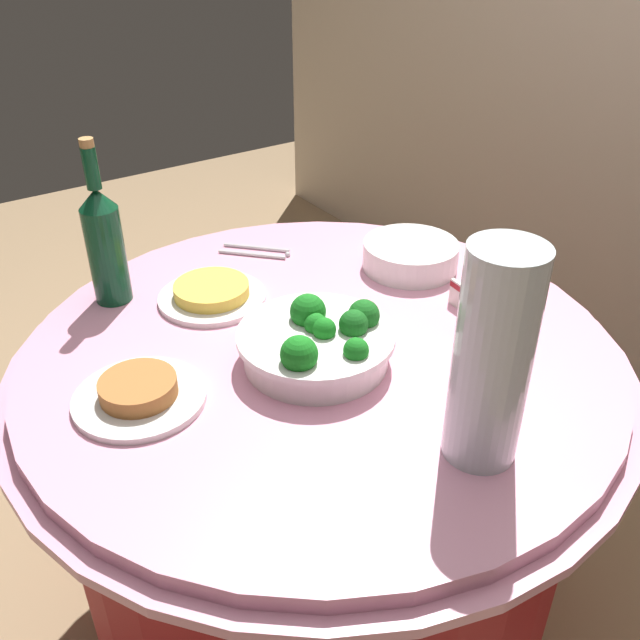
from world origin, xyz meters
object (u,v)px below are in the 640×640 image
Objects in this scene: broccoli_bowl at (318,343)px; label_placard_front at (470,348)px; food_plate_peanuts at (139,393)px; label_placard_mid at (459,294)px; plate_stack at (410,255)px; serving_tongs at (257,251)px; label_placard_rear at (505,313)px; food_plate_fried_egg at (212,294)px; wine_bottle at (105,242)px; decorative_fruit_vase at (491,364)px.

label_placard_front is (0.15, 0.22, -0.01)m from broccoli_bowl.
food_plate_peanuts is 0.65m from label_placard_mid.
label_placard_mid is (0.19, -0.03, 0.00)m from plate_stack.
label_placard_rear is at bearing 23.03° from serving_tongs.
food_plate_fried_egg is at bearing -54.04° from serving_tongs.
broccoli_bowl is 0.34m from label_placard_mid.
food_plate_peanuts is at bearing -50.24° from serving_tongs.
food_plate_peanuts is 0.34m from food_plate_fried_egg.
food_plate_fried_egg is at bearing -148.84° from label_placard_front.
plate_stack reaches higher than serving_tongs.
label_placard_front is (0.46, 0.28, 0.02)m from food_plate_fried_egg.
label_placard_mid reaches higher than food_plate_peanuts.
plate_stack is at bearing 98.90° from food_plate_peanuts.
broccoli_bowl is 1.90× the size of serving_tongs.
label_placard_rear is at bearing 73.47° from broccoli_bowl.
label_placard_rear is (0.53, 0.58, -0.10)m from wine_bottle.
plate_stack is 3.82× the size of label_placard_rear.
label_placard_front is at bearing 37.33° from wine_bottle.
plate_stack is 0.69m from food_plate_peanuts.
broccoli_bowl is 0.82× the size of decorative_fruit_vase.
label_placard_rear is (0.29, -0.01, 0.00)m from plate_stack.
wine_bottle is at bearing -126.20° from food_plate_fried_egg.
label_placard_front is at bearing 8.80° from serving_tongs.
label_placard_mid and label_placard_rear have the same top height.
broccoli_bowl is at bearing -16.40° from serving_tongs.
food_plate_fried_egg is 4.00× the size of label_placard_front.
plate_stack is 0.29m from label_placard_rear.
serving_tongs is 0.60m from label_placard_front.
label_placard_front is 0.19m from label_placard_mid.
label_placard_front and label_placard_mid have the same top height.
label_placard_mid is at bearing -10.27° from plate_stack.
food_plate_peanuts is 4.00× the size of label_placard_front.
broccoli_bowl is 0.31m from food_plate_fried_egg.
serving_tongs is at bearing 129.76° from food_plate_peanuts.
label_placard_rear is at bearing -2.57° from plate_stack.
food_plate_peanuts is 0.57m from label_placard_front.
plate_stack is at bearing 155.60° from label_placard_front.
label_placard_rear is at bearing 45.46° from food_plate_fried_egg.
broccoli_bowl reaches higher than serving_tongs.
wine_bottle is 0.23m from food_plate_fried_egg.
food_plate_fried_egg is 0.50m from label_placard_mid.
wine_bottle reaches higher than broccoli_bowl.
decorative_fruit_vase is 0.44m from label_placard_mid.
decorative_fruit_vase reaches higher than label_placard_front.
plate_stack is 0.62× the size of wine_bottle.
label_placard_rear is at bearing 47.60° from wine_bottle.
serving_tongs is 0.49m from label_placard_mid.
plate_stack is 0.95× the size of food_plate_fried_egg.
wine_bottle is at bearing 166.13° from food_plate_peanuts.
decorative_fruit_vase is 6.18× the size of label_placard_front.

